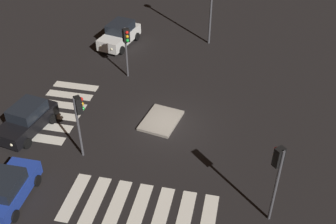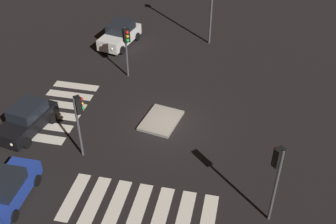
{
  "view_description": "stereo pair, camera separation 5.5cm",
  "coord_description": "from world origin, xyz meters",
  "px_view_note": "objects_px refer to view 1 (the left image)",
  "views": [
    {
      "loc": [
        19.62,
        4.26,
        16.13
      ],
      "look_at": [
        0.0,
        0.0,
        1.0
      ],
      "focal_mm": 44.25,
      "sensor_mm": 36.0,
      "label": 1
    },
    {
      "loc": [
        19.61,
        4.31,
        16.13
      ],
      "look_at": [
        0.0,
        0.0,
        1.0
      ],
      "focal_mm": 44.25,
      "sensor_mm": 36.0,
      "label": 2
    }
  ],
  "objects_px": {
    "car_blue": "(8,189)",
    "traffic_island": "(161,120)",
    "car_white": "(120,34)",
    "traffic_light_east": "(79,112)",
    "traffic_light_south": "(126,41)",
    "traffic_light_north": "(277,167)",
    "car_black": "(27,119)"
  },
  "relations": [
    {
      "from": "traffic_island",
      "to": "car_white",
      "type": "relative_size",
      "value": 0.69
    },
    {
      "from": "traffic_island",
      "to": "car_black",
      "type": "relative_size",
      "value": 0.72
    },
    {
      "from": "traffic_light_south",
      "to": "traffic_light_north",
      "type": "distance_m",
      "value": 14.83
    },
    {
      "from": "car_blue",
      "to": "car_black",
      "type": "xyz_separation_m",
      "value": [
        -5.25,
        -1.71,
        0.05
      ]
    },
    {
      "from": "traffic_light_north",
      "to": "traffic_light_south",
      "type": "bearing_deg",
      "value": -2.89
    },
    {
      "from": "traffic_island",
      "to": "car_black",
      "type": "xyz_separation_m",
      "value": [
        2.58,
        -7.64,
        0.78
      ]
    },
    {
      "from": "car_white",
      "to": "traffic_light_east",
      "type": "height_order",
      "value": "traffic_light_east"
    },
    {
      "from": "traffic_light_south",
      "to": "traffic_light_north",
      "type": "height_order",
      "value": "traffic_light_north"
    },
    {
      "from": "car_black",
      "to": "traffic_light_north",
      "type": "distance_m",
      "value": 14.95
    },
    {
      "from": "car_blue",
      "to": "traffic_light_north",
      "type": "bearing_deg",
      "value": -82.71
    },
    {
      "from": "car_black",
      "to": "traffic_light_north",
      "type": "height_order",
      "value": "traffic_light_north"
    },
    {
      "from": "car_blue",
      "to": "traffic_light_east",
      "type": "height_order",
      "value": "traffic_light_east"
    },
    {
      "from": "car_white",
      "to": "traffic_light_north",
      "type": "relative_size",
      "value": 1.02
    },
    {
      "from": "car_blue",
      "to": "car_black",
      "type": "relative_size",
      "value": 0.91
    },
    {
      "from": "traffic_island",
      "to": "traffic_light_north",
      "type": "distance_m",
      "value": 9.63
    },
    {
      "from": "traffic_light_south",
      "to": "traffic_light_east",
      "type": "relative_size",
      "value": 0.98
    },
    {
      "from": "car_black",
      "to": "traffic_light_east",
      "type": "xyz_separation_m",
      "value": [
        1.24,
        4.09,
        2.11
      ]
    },
    {
      "from": "traffic_island",
      "to": "traffic_light_east",
      "type": "bearing_deg",
      "value": -42.9
    },
    {
      "from": "car_blue",
      "to": "car_black",
      "type": "distance_m",
      "value": 5.52
    },
    {
      "from": "car_blue",
      "to": "traffic_island",
      "type": "bearing_deg",
      "value": -37.44
    },
    {
      "from": "traffic_island",
      "to": "car_blue",
      "type": "relative_size",
      "value": 0.8
    },
    {
      "from": "traffic_light_south",
      "to": "car_black",
      "type": "bearing_deg",
      "value": -69.22
    },
    {
      "from": "car_black",
      "to": "traffic_light_south",
      "type": "height_order",
      "value": "traffic_light_south"
    },
    {
      "from": "car_white",
      "to": "car_blue",
      "type": "relative_size",
      "value": 1.16
    },
    {
      "from": "car_white",
      "to": "car_black",
      "type": "bearing_deg",
      "value": 2.34
    },
    {
      "from": "traffic_island",
      "to": "traffic_light_south",
      "type": "bearing_deg",
      "value": -142.91
    },
    {
      "from": "car_white",
      "to": "car_blue",
      "type": "xyz_separation_m",
      "value": [
        17.15,
        -0.31,
        -0.09
      ]
    },
    {
      "from": "car_white",
      "to": "traffic_island",
      "type": "bearing_deg",
      "value": 43.03
    },
    {
      "from": "car_blue",
      "to": "traffic_light_south",
      "type": "relative_size",
      "value": 1.01
    },
    {
      "from": "traffic_light_south",
      "to": "traffic_light_east",
      "type": "distance_m",
      "value": 8.46
    },
    {
      "from": "car_blue",
      "to": "car_black",
      "type": "bearing_deg",
      "value": 17.77
    },
    {
      "from": "traffic_island",
      "to": "car_blue",
      "type": "bearing_deg",
      "value": -37.13
    }
  ]
}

